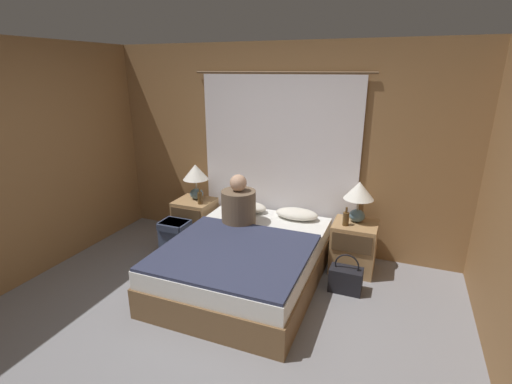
{
  "coord_description": "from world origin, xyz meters",
  "views": [
    {
      "loc": [
        1.4,
        -2.24,
        2.19
      ],
      "look_at": [
        0.0,
        1.27,
        0.93
      ],
      "focal_mm": 26.0,
      "sensor_mm": 36.0,
      "label": 1
    }
  ],
  "objects": [
    {
      "name": "blanket_on_bed",
      "position": [
        0.0,
        0.69,
        0.5
      ],
      "size": [
        1.42,
        1.32,
        0.03
      ],
      "color": "#2D334C",
      "rests_on": "bed"
    },
    {
      "name": "nightstand_left",
      "position": [
        -1.03,
        1.67,
        0.29
      ],
      "size": [
        0.48,
        0.45,
        0.57
      ],
      "color": "#A87F51",
      "rests_on": "ground_plane"
    },
    {
      "name": "beer_bottle_on_right_stand",
      "position": [
        0.93,
        1.58,
        0.65
      ],
      "size": [
        0.07,
        0.07,
        0.21
      ],
      "color": "#513819",
      "rests_on": "nightstand_right"
    },
    {
      "name": "curtain_panel",
      "position": [
        0.0,
        2.0,
        1.08
      ],
      "size": [
        2.18,
        0.03,
        2.17
      ],
      "color": "white",
      "rests_on": "ground_plane"
    },
    {
      "name": "bed",
      "position": [
        0.0,
        0.98,
        0.24
      ],
      "size": [
        1.48,
        1.95,
        0.48
      ],
      "color": "brown",
      "rests_on": "ground_plane"
    },
    {
      "name": "beer_bottle_on_left_stand",
      "position": [
        -0.89,
        1.58,
        0.65
      ],
      "size": [
        0.06,
        0.06,
        0.21
      ],
      "color": "#513819",
      "rests_on": "nightstand_left"
    },
    {
      "name": "wall_back",
      "position": [
        0.0,
        2.06,
        1.25
      ],
      "size": [
        4.55,
        0.06,
        2.5
      ],
      "color": "olive",
      "rests_on": "ground_plane"
    },
    {
      "name": "pillow_left",
      "position": [
        -0.33,
        1.77,
        0.54
      ],
      "size": [
        0.51,
        0.29,
        0.12
      ],
      "color": "silver",
      "rests_on": "bed"
    },
    {
      "name": "ground_plane",
      "position": [
        0.0,
        0.0,
        0.0
      ],
      "size": [
        16.0,
        16.0,
        0.0
      ],
      "primitive_type": "plane",
      "color": "gray"
    },
    {
      "name": "person_left_in_bed",
      "position": [
        -0.27,
        1.39,
        0.71
      ],
      "size": [
        0.4,
        0.4,
        0.58
      ],
      "color": "brown",
      "rests_on": "bed"
    },
    {
      "name": "backpack_on_floor",
      "position": [
        -1.06,
        1.24,
        0.24
      ],
      "size": [
        0.34,
        0.29,
        0.43
      ],
      "color": "#333D56",
      "rests_on": "ground_plane"
    },
    {
      "name": "lamp_right",
      "position": [
        1.03,
        1.74,
        0.89
      ],
      "size": [
        0.33,
        0.33,
        0.47
      ],
      "color": "slate",
      "rests_on": "nightstand_right"
    },
    {
      "name": "pillow_right",
      "position": [
        0.33,
        1.77,
        0.54
      ],
      "size": [
        0.51,
        0.29,
        0.12
      ],
      "color": "silver",
      "rests_on": "bed"
    },
    {
      "name": "handbag_on_floor",
      "position": [
        1.02,
        1.2,
        0.14
      ],
      "size": [
        0.33,
        0.19,
        0.42
      ],
      "color": "black",
      "rests_on": "ground_plane"
    },
    {
      "name": "lamp_left",
      "position": [
        -1.03,
        1.74,
        0.89
      ],
      "size": [
        0.33,
        0.33,
        0.47
      ],
      "color": "slate",
      "rests_on": "nightstand_left"
    },
    {
      "name": "nightstand_right",
      "position": [
        1.03,
        1.67,
        0.29
      ],
      "size": [
        0.48,
        0.45,
        0.57
      ],
      "color": "#A87F51",
      "rests_on": "ground_plane"
    }
  ]
}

